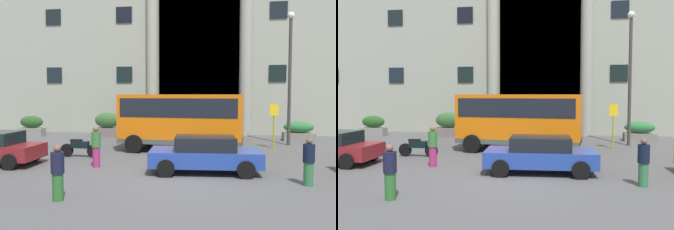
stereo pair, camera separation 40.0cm
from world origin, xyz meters
TOP-DOWN VIEW (x-y plane):
  - ground_plane at (0.00, 0.00)m, footprint 80.00×64.00m
  - office_building_facade at (-0.00, 17.48)m, footprint 41.11×9.67m
  - orange_minibus at (-0.48, 5.50)m, footprint 6.35×3.29m
  - bus_stop_sign at (4.30, 6.92)m, footprint 0.44×0.08m
  - hedge_planter_far_west at (-6.09, 10.70)m, footprint 1.82×0.88m
  - hedge_planter_east at (-0.61, 10.24)m, footprint 2.00×0.79m
  - hedge_planter_west at (6.37, 10.32)m, footprint 1.90×0.86m
  - hedge_planter_entrance_right at (-11.34, 10.19)m, footprint 1.71×0.73m
  - parked_compact_extra at (0.84, 0.72)m, footprint 4.15×2.16m
  - scooter_by_planter at (-4.99, 3.04)m, footprint 1.90×0.55m
  - pedestrian_woman_with_bag at (4.15, -0.73)m, footprint 0.36×0.36m
  - pedestrian_child_trailing at (-3.46, 1.06)m, footprint 0.36×0.36m
  - pedestrian_man_red_shirt at (-3.01, -3.26)m, footprint 0.36×0.36m
  - lamppost_plaza_centre at (5.35, 8.29)m, footprint 0.40×0.40m

SIDE VIEW (x-z plane):
  - ground_plane at x=0.00m, z-range -0.12..0.00m
  - scooter_by_planter at x=-4.99m, z-range 0.01..0.90m
  - hedge_planter_west at x=6.37m, z-range -0.02..1.19m
  - hedge_planter_east at x=-0.61m, z-range -0.02..1.31m
  - hedge_planter_entrance_right at x=-11.34m, z-range -0.03..1.38m
  - parked_compact_extra at x=0.84m, z-range 0.02..1.36m
  - pedestrian_woman_with_bag at x=4.15m, z-range 0.00..1.52m
  - pedestrian_man_red_shirt at x=-3.01m, z-range 0.00..1.53m
  - hedge_planter_far_west at x=-6.09m, z-range -0.03..1.62m
  - pedestrian_child_trailing at x=-3.46m, z-range 0.00..1.63m
  - bus_stop_sign at x=4.30m, z-range 0.29..2.65m
  - orange_minibus at x=-0.48m, z-range 0.27..3.15m
  - lamppost_plaza_centre at x=5.35m, z-range 0.62..8.11m
  - office_building_facade at x=0.00m, z-range -0.01..19.76m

